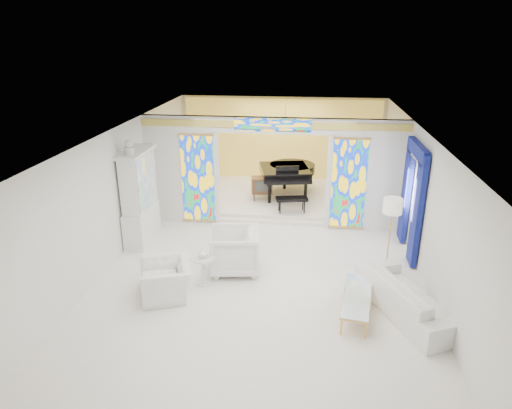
# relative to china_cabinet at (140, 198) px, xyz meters

# --- Properties ---
(floor) EXTENTS (12.00, 12.00, 0.00)m
(floor) POSITION_rel_china_cabinet_xyz_m (3.22, -0.60, -1.17)
(floor) COLOR white
(floor) RESTS_ON ground
(ceiling) EXTENTS (7.00, 12.00, 0.02)m
(ceiling) POSITION_rel_china_cabinet_xyz_m (3.22, -0.60, 1.83)
(ceiling) COLOR white
(ceiling) RESTS_ON wall_back
(wall_back) EXTENTS (7.00, 0.02, 3.00)m
(wall_back) POSITION_rel_china_cabinet_xyz_m (3.22, 5.40, 0.33)
(wall_back) COLOR silver
(wall_back) RESTS_ON floor
(wall_front) EXTENTS (7.00, 0.02, 3.00)m
(wall_front) POSITION_rel_china_cabinet_xyz_m (3.22, -6.60, 0.33)
(wall_front) COLOR silver
(wall_front) RESTS_ON floor
(wall_left) EXTENTS (0.02, 12.00, 3.00)m
(wall_left) POSITION_rel_china_cabinet_xyz_m (-0.28, -0.60, 0.33)
(wall_left) COLOR silver
(wall_left) RESTS_ON floor
(wall_right) EXTENTS (0.02, 12.00, 3.00)m
(wall_right) POSITION_rel_china_cabinet_xyz_m (6.72, -0.60, 0.33)
(wall_right) COLOR silver
(wall_right) RESTS_ON floor
(partition_wall) EXTENTS (7.00, 0.22, 3.00)m
(partition_wall) POSITION_rel_china_cabinet_xyz_m (3.22, 1.40, 0.48)
(partition_wall) COLOR silver
(partition_wall) RESTS_ON floor
(stained_glass_left) EXTENTS (0.90, 0.04, 2.40)m
(stained_glass_left) POSITION_rel_china_cabinet_xyz_m (1.19, 1.29, 0.13)
(stained_glass_left) COLOR gold
(stained_glass_left) RESTS_ON partition_wall
(stained_glass_right) EXTENTS (0.90, 0.04, 2.40)m
(stained_glass_right) POSITION_rel_china_cabinet_xyz_m (5.25, 1.29, 0.13)
(stained_glass_right) COLOR gold
(stained_glass_right) RESTS_ON partition_wall
(stained_glass_transom) EXTENTS (2.00, 0.04, 0.34)m
(stained_glass_transom) POSITION_rel_china_cabinet_xyz_m (3.22, 1.29, 1.65)
(stained_glass_transom) COLOR gold
(stained_glass_transom) RESTS_ON partition_wall
(alcove_platform) EXTENTS (6.80, 3.80, 0.18)m
(alcove_platform) POSITION_rel_china_cabinet_xyz_m (3.22, 3.50, -1.08)
(alcove_platform) COLOR white
(alcove_platform) RESTS_ON floor
(gold_curtain_back) EXTENTS (6.70, 0.10, 2.90)m
(gold_curtain_back) POSITION_rel_china_cabinet_xyz_m (3.22, 5.28, 0.33)
(gold_curtain_back) COLOR #FCD757
(gold_curtain_back) RESTS_ON wall_back
(chandelier) EXTENTS (0.48, 0.48, 0.30)m
(chandelier) POSITION_rel_china_cabinet_xyz_m (3.42, 3.40, 1.38)
(chandelier) COLOR gold
(chandelier) RESTS_ON ceiling
(blue_drapes) EXTENTS (0.14, 1.85, 2.65)m
(blue_drapes) POSITION_rel_china_cabinet_xyz_m (6.62, 0.10, 0.41)
(blue_drapes) COLOR navy
(blue_drapes) RESTS_ON wall_right
(china_cabinet) EXTENTS (0.56, 1.46, 2.72)m
(china_cabinet) POSITION_rel_china_cabinet_xyz_m (0.00, 0.00, 0.00)
(china_cabinet) COLOR silver
(china_cabinet) RESTS_ON floor
(armchair_left) EXTENTS (1.29, 1.37, 0.72)m
(armchair_left) POSITION_rel_china_cabinet_xyz_m (1.38, -2.49, -0.81)
(armchair_left) COLOR white
(armchair_left) RESTS_ON floor
(armchair_right) EXTENTS (1.21, 1.19, 0.98)m
(armchair_right) POSITION_rel_china_cabinet_xyz_m (2.60, -1.31, -0.68)
(armchair_right) COLOR silver
(armchair_right) RESTS_ON floor
(sofa) EXTENTS (1.88, 2.62, 0.71)m
(sofa) POSITION_rel_china_cabinet_xyz_m (6.17, -2.56, -0.81)
(sofa) COLOR white
(sofa) RESTS_ON floor
(side_table) EXTENTS (0.51, 0.51, 0.63)m
(side_table) POSITION_rel_china_cabinet_xyz_m (2.05, -1.96, -0.76)
(side_table) COLOR silver
(side_table) RESTS_ON floor
(vase) EXTENTS (0.27, 0.27, 0.22)m
(vase) POSITION_rel_china_cabinet_xyz_m (2.05, -1.96, -0.43)
(vase) COLOR white
(vase) RESTS_ON side_table
(coffee_table) EXTENTS (0.77, 1.73, 0.37)m
(coffee_table) POSITION_rel_china_cabinet_xyz_m (5.20, -2.66, -0.83)
(coffee_table) COLOR white
(coffee_table) RESTS_ON floor
(floor_lamp) EXTENTS (0.46, 0.46, 1.70)m
(floor_lamp) POSITION_rel_china_cabinet_xyz_m (6.02, -0.84, 0.28)
(floor_lamp) COLOR gold
(floor_lamp) RESTS_ON floor
(grand_piano) EXTENTS (1.94, 2.99, 1.11)m
(grand_piano) POSITION_rel_china_cabinet_xyz_m (3.55, 3.56, -0.24)
(grand_piano) COLOR black
(grand_piano) RESTS_ON alcove_platform
(tv_console) EXTENTS (0.68, 0.52, 0.72)m
(tv_console) POSITION_rel_china_cabinet_xyz_m (2.77, 2.91, -0.52)
(tv_console) COLOR #53371E
(tv_console) RESTS_ON alcove_platform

